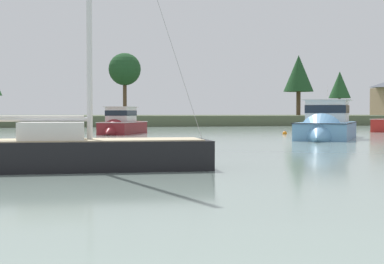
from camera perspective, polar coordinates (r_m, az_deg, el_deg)
name	(u,v)px	position (r m, az deg, el deg)	size (l,w,h in m)	color
far_shore_bank	(139,119)	(101.57, -5.24, 1.23)	(238.46, 46.99, 1.47)	#4C563D
cruiser_maroon	(121,128)	(51.34, -7.03, 0.43)	(5.67, 8.63, 4.38)	maroon
sailboat_black	(66,161)	(19.30, -12.26, -2.85)	(9.48, 3.03, 13.10)	black
cruiser_skyblue	(325,131)	(42.06, 12.97, 0.11)	(8.76, 10.79, 5.16)	#669ECC
mooring_buoy_orange	(285,133)	(51.40, 9.10, -0.14)	(0.40, 0.40, 0.45)	orange
shore_tree_right_mid	(299,74)	(104.32, 10.43, 5.65)	(5.25, 5.25, 10.61)	brown
shore_tree_inland_b	(125,70)	(88.27, -6.63, 6.11)	(4.86, 4.86, 9.43)	brown
shore_tree_left	(340,85)	(110.48, 14.31, 4.50)	(4.02, 4.02, 8.07)	brown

